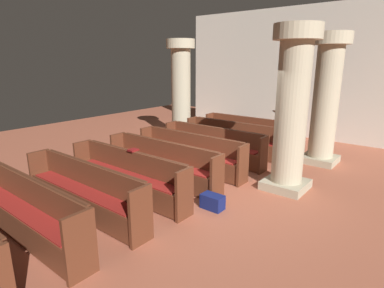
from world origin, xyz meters
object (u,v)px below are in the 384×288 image
(pew_row_0, at_px, (249,131))
(kneeler_box_navy, at_px, (213,202))
(hymn_book, at_px, (133,150))
(lectern, at_px, (280,129))
(pew_row_2, at_px, (213,144))
(pew_row_5, at_px, (127,173))
(pew_row_3, at_px, (190,152))
(pew_row_7, at_px, (26,209))
(pew_row_6, at_px, (83,189))
(pillar_aisle_rear, at_px, (292,108))
(pew_row_4, at_px, (162,161))
(pew_row_1, at_px, (232,137))
(pillar_aisle_side, at_px, (326,98))
(pillar_far_side, at_px, (181,89))

(pew_row_0, bearing_deg, kneeler_box_navy, -69.18)
(hymn_book, bearing_deg, lectern, 84.21)
(pew_row_2, height_order, pew_row_5, same)
(pew_row_3, distance_m, pew_row_7, 4.01)
(pew_row_5, distance_m, pew_row_6, 1.00)
(lectern, relative_size, hymn_book, 5.74)
(pillar_aisle_rear, bearing_deg, pew_row_4, -149.77)
(pew_row_6, xyz_separation_m, kneeler_box_navy, (1.68, 1.60, -0.35))
(pew_row_6, bearing_deg, pew_row_3, 90.00)
(pew_row_5, xyz_separation_m, lectern, (0.59, 6.14, -0.03))
(pew_row_2, xyz_separation_m, pew_row_4, (0.00, -2.01, 0.00))
(pew_row_2, bearing_deg, hymn_book, -90.34)
(pew_row_7, height_order, lectern, lectern)
(pew_row_2, xyz_separation_m, lectern, (0.59, 3.13, -0.03))
(pew_row_1, bearing_deg, pillar_aisle_side, 16.11)
(pew_row_6, height_order, hymn_book, hymn_book)
(hymn_book, bearing_deg, pillar_far_side, 118.73)
(pew_row_7, bearing_deg, pillar_aisle_rear, 61.70)
(pew_row_1, relative_size, lectern, 2.86)
(pillar_aisle_rear, relative_size, kneeler_box_navy, 7.97)
(pew_row_0, relative_size, pew_row_6, 1.00)
(pew_row_4, bearing_deg, pew_row_3, 90.00)
(pew_row_2, relative_size, pew_row_4, 1.00)
(pew_row_6, height_order, kneeler_box_navy, pew_row_6)
(pew_row_4, xyz_separation_m, pillar_aisle_side, (2.36, 3.69, 1.27))
(pew_row_5, bearing_deg, pew_row_1, 90.00)
(pew_row_2, height_order, pew_row_6, same)
(pillar_aisle_side, relative_size, pillar_aisle_rear, 1.00)
(pew_row_7, bearing_deg, pew_row_2, 90.00)
(pew_row_5, bearing_deg, pew_row_6, -90.00)
(pew_row_6, relative_size, pillar_aisle_rear, 0.92)
(pew_row_1, height_order, pew_row_2, same)
(pew_row_2, distance_m, pew_row_6, 4.01)
(pew_row_6, xyz_separation_m, pillar_aisle_rear, (2.36, 3.38, 1.27))
(pew_row_5, height_order, kneeler_box_navy, pew_row_5)
(pillar_aisle_side, distance_m, hymn_book, 5.16)
(pew_row_6, bearing_deg, pillar_far_side, 113.25)
(pillar_far_side, bearing_deg, pew_row_2, -30.62)
(pew_row_2, distance_m, pew_row_3, 1.00)
(pew_row_3, bearing_deg, pillar_far_side, 134.27)
(pew_row_7, height_order, pillar_aisle_rear, pillar_aisle_rear)
(pew_row_2, relative_size, lectern, 2.86)
(lectern, bearing_deg, pew_row_5, -95.46)
(pew_row_5, distance_m, pew_row_7, 2.01)
(pew_row_3, relative_size, pew_row_5, 1.00)
(pillar_far_side, bearing_deg, pew_row_0, 15.43)
(pillar_far_side, bearing_deg, pew_row_3, -45.73)
(pew_row_1, relative_size, kneeler_box_navy, 7.31)
(lectern, bearing_deg, kneeler_box_navy, -78.83)
(pillar_aisle_side, bearing_deg, pew_row_4, -122.61)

